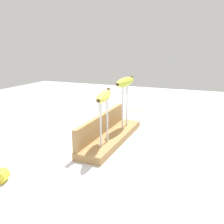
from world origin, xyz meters
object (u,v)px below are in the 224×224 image
banana_chunk_near (1,176)px  wire_coil (135,110)px  fork_stand_right (125,103)px  banana_raised_right (125,82)px  fork_fallen_near (198,143)px  fork_stand_left (104,119)px  banana_raised_left (104,96)px

banana_chunk_near → wire_coil: 0.99m
banana_chunk_near → fork_stand_right: bearing=-19.3°
fork_stand_right → wire_coil: 0.45m
banana_raised_right → fork_fallen_near: 0.41m
fork_fallen_near → wire_coil: 0.60m
wire_coil → banana_chunk_near: bearing=173.2°
fork_stand_left → banana_raised_right: banana_raised_right is taller
banana_raised_left → wire_coil: size_ratio=2.67×
banana_raised_left → wire_coil: (0.66, 0.08, -0.22)m
fork_stand_right → banana_raised_right: (-0.00, 0.00, 0.10)m
banana_raised_left → fork_fallen_near: banana_raised_left is taller
banana_raised_right → banana_raised_left: bearing=-180.0°
banana_raised_left → fork_fallen_near: 0.46m
fork_stand_right → wire_coil: size_ratio=2.88×
banana_raised_right → banana_chunk_near: (-0.56, 0.20, -0.22)m
fork_stand_right → wire_coil: bearing=10.7°
fork_stand_left → banana_chunk_near: (-0.33, 0.20, -0.11)m
fork_stand_right → banana_raised_right: size_ratio=1.01×
banana_raised_left → banana_raised_right: size_ratio=0.94×
banana_raised_left → banana_raised_right: 0.24m
fork_fallen_near → banana_chunk_near: banana_chunk_near is taller
banana_chunk_near → banana_raised_left: bearing=-31.2°
banana_chunk_near → wire_coil: (0.98, -0.12, -0.02)m
fork_stand_left → banana_raised_right: bearing=0.0°
banana_raised_right → banana_chunk_near: bearing=160.7°
wire_coil → fork_stand_right: bearing=-169.3°
fork_stand_left → fork_fallen_near: fork_stand_left is taller
fork_stand_right → banana_raised_left: bearing=-180.0°
fork_stand_right → banana_raised_left: banana_raised_left is taller
banana_raised_right → fork_stand_left: bearing=-180.0°
fork_stand_left → fork_stand_right: bearing=0.0°
fork_stand_right → fork_fallen_near: bearing=-91.8°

